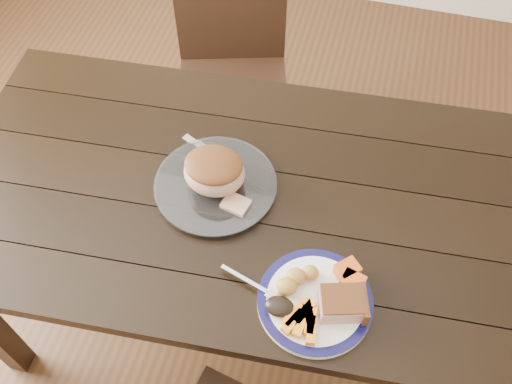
% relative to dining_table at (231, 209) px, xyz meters
% --- Properties ---
extents(ground, '(4.00, 4.00, 0.00)m').
position_rel_dining_table_xyz_m(ground, '(0.00, 0.00, -0.66)').
color(ground, '#472B16').
rests_on(ground, ground).
extents(dining_table, '(1.66, 1.01, 0.75)m').
position_rel_dining_table_xyz_m(dining_table, '(0.00, 0.00, 0.00)').
color(dining_table, black).
rests_on(dining_table, ground).
extents(chair_far, '(0.53, 0.53, 0.93)m').
position_rel_dining_table_xyz_m(chair_far, '(-0.21, 0.73, -0.13)').
color(chair_far, black).
rests_on(chair_far, ground).
extents(dinner_plate, '(0.28, 0.28, 0.02)m').
position_rel_dining_table_xyz_m(dinner_plate, '(0.29, -0.27, 0.10)').
color(dinner_plate, white).
rests_on(dinner_plate, dining_table).
extents(plate_rim, '(0.28, 0.28, 0.02)m').
position_rel_dining_table_xyz_m(plate_rim, '(0.29, -0.27, 0.11)').
color(plate_rim, '#0D0C3E').
rests_on(plate_rim, dinner_plate).
extents(serving_platter, '(0.33, 0.33, 0.02)m').
position_rel_dining_table_xyz_m(serving_platter, '(-0.04, -0.00, 0.10)').
color(serving_platter, white).
rests_on(serving_platter, dining_table).
extents(pork_slice, '(0.13, 0.11, 0.05)m').
position_rel_dining_table_xyz_m(pork_slice, '(0.36, -0.28, 0.14)').
color(pork_slice, tan).
rests_on(pork_slice, dinner_plate).
extents(roasted_potatoes, '(0.09, 0.09, 0.04)m').
position_rel_dining_table_xyz_m(roasted_potatoes, '(0.24, -0.24, 0.13)').
color(roasted_potatoes, gold).
rests_on(roasted_potatoes, dinner_plate).
extents(carrot_batons, '(0.09, 0.11, 0.02)m').
position_rel_dining_table_xyz_m(carrot_batons, '(0.28, -0.33, 0.12)').
color(carrot_batons, orange).
rests_on(carrot_batons, dinner_plate).
extents(pumpkin_wedges, '(0.09, 0.09, 0.04)m').
position_rel_dining_table_xyz_m(pumpkin_wedges, '(0.36, -0.20, 0.13)').
color(pumpkin_wedges, orange).
rests_on(pumpkin_wedges, dinner_plate).
extents(dark_mushroom, '(0.07, 0.05, 0.03)m').
position_rel_dining_table_xyz_m(dark_mushroom, '(0.22, -0.32, 0.13)').
color(dark_mushroom, black).
rests_on(dark_mushroom, dinner_plate).
extents(fork, '(0.17, 0.07, 0.00)m').
position_rel_dining_table_xyz_m(fork, '(0.15, -0.27, 0.11)').
color(fork, silver).
rests_on(fork, dinner_plate).
extents(roast_joint, '(0.17, 0.15, 0.11)m').
position_rel_dining_table_xyz_m(roast_joint, '(-0.04, -0.00, 0.16)').
color(roast_joint, tan).
rests_on(roast_joint, serving_platter).
extents(cut_slice, '(0.08, 0.07, 0.02)m').
position_rel_dining_table_xyz_m(cut_slice, '(0.03, -0.06, 0.12)').
color(cut_slice, tan).
rests_on(cut_slice, serving_platter).
extents(carving_knife, '(0.30, 0.16, 0.01)m').
position_rel_dining_table_xyz_m(carving_knife, '(0.01, 0.06, 0.10)').
color(carving_knife, silver).
rests_on(carving_knife, dining_table).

